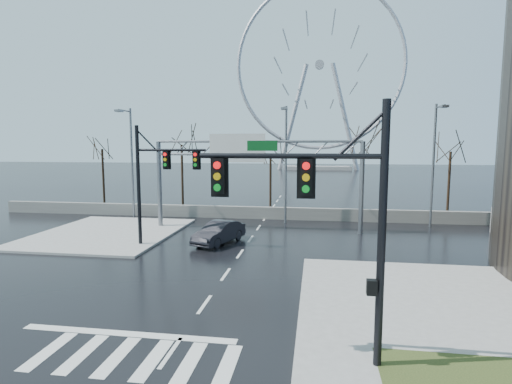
% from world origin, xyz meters
% --- Properties ---
extents(ground, '(260.00, 260.00, 0.00)m').
position_xyz_m(ground, '(0.00, 0.00, 0.00)').
color(ground, black).
rests_on(ground, ground).
extents(sidewalk_right_ext, '(12.00, 10.00, 0.15)m').
position_xyz_m(sidewalk_right_ext, '(10.00, 2.00, 0.07)').
color(sidewalk_right_ext, gray).
rests_on(sidewalk_right_ext, ground).
extents(sidewalk_far, '(10.00, 12.00, 0.15)m').
position_xyz_m(sidewalk_far, '(-11.00, 12.00, 0.07)').
color(sidewalk_far, gray).
rests_on(sidewalk_far, ground).
extents(barrier_wall, '(52.00, 0.50, 1.10)m').
position_xyz_m(barrier_wall, '(0.00, 20.00, 0.55)').
color(barrier_wall, slate).
rests_on(barrier_wall, ground).
extents(signal_mast_near, '(5.52, 0.41, 8.00)m').
position_xyz_m(signal_mast_near, '(5.14, -4.04, 4.87)').
color(signal_mast_near, black).
rests_on(signal_mast_near, ground).
extents(signal_mast_far, '(4.72, 0.41, 8.00)m').
position_xyz_m(signal_mast_far, '(-5.87, 8.96, 4.83)').
color(signal_mast_far, black).
rests_on(signal_mast_far, ground).
extents(sign_gantry, '(16.36, 0.40, 7.60)m').
position_xyz_m(sign_gantry, '(-0.38, 14.96, 5.18)').
color(sign_gantry, slate).
rests_on(sign_gantry, ground).
extents(streetlight_left, '(0.50, 2.55, 10.00)m').
position_xyz_m(streetlight_left, '(-12.00, 18.16, 5.89)').
color(streetlight_left, slate).
rests_on(streetlight_left, ground).
extents(streetlight_mid, '(0.50, 2.55, 10.00)m').
position_xyz_m(streetlight_mid, '(2.00, 18.16, 5.89)').
color(streetlight_mid, slate).
rests_on(streetlight_mid, ground).
extents(streetlight_right, '(0.50, 2.55, 10.00)m').
position_xyz_m(streetlight_right, '(14.00, 18.16, 5.89)').
color(streetlight_right, slate).
rests_on(streetlight_right, ground).
extents(tree_far_left, '(3.50, 3.50, 7.00)m').
position_xyz_m(tree_far_left, '(-18.00, 24.00, 5.57)').
color(tree_far_left, black).
rests_on(tree_far_left, ground).
extents(tree_left, '(3.75, 3.75, 7.50)m').
position_xyz_m(tree_left, '(-9.00, 23.50, 5.98)').
color(tree_left, black).
rests_on(tree_left, ground).
extents(tree_center, '(3.25, 3.25, 6.50)m').
position_xyz_m(tree_center, '(0.00, 24.50, 5.17)').
color(tree_center, black).
rests_on(tree_center, ground).
extents(tree_right, '(3.90, 3.90, 7.80)m').
position_xyz_m(tree_right, '(9.00, 23.50, 6.22)').
color(tree_right, black).
rests_on(tree_right, ground).
extents(tree_far_right, '(3.40, 3.40, 6.80)m').
position_xyz_m(tree_far_right, '(17.00, 24.00, 5.41)').
color(tree_far_right, black).
rests_on(tree_far_right, ground).
extents(ferris_wheel, '(45.00, 6.00, 50.91)m').
position_xyz_m(ferris_wheel, '(5.00, 95.00, 26.13)').
color(ferris_wheel, gray).
rests_on(ferris_wheel, ground).
extents(car, '(3.08, 4.82, 1.50)m').
position_xyz_m(car, '(-1.94, 10.45, 0.75)').
color(car, black).
rests_on(car, ground).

